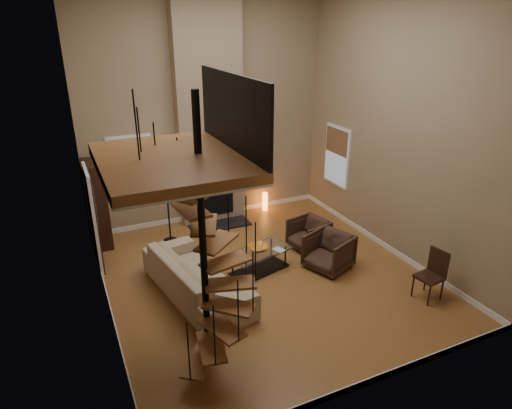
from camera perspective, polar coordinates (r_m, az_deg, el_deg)
name	(u,v)px	position (r m, az deg, el deg)	size (l,w,h in m)	color
ground	(264,276)	(9.08, 1.07, -9.11)	(6.00, 6.50, 0.01)	#B07538
back_wall	(207,111)	(10.93, -6.37, 11.84)	(6.00, 0.02, 5.50)	#988162
front_wall	(386,207)	(5.39, 16.38, -0.30)	(6.00, 0.02, 5.50)	#988162
left_wall	(88,163)	(7.24, -20.78, 4.96)	(0.02, 6.50, 5.50)	#988162
right_wall	(398,127)	(9.64, 17.72, 9.48)	(0.02, 6.50, 5.50)	#988162
baseboard_back	(211,214)	(11.72, -5.80, -1.20)	(6.00, 0.02, 0.12)	white
baseboard_front	(364,383)	(6.87, 13.71, -21.41)	(6.00, 0.02, 0.12)	white
baseboard_left	(111,310)	(8.40, -18.15, -12.76)	(0.02, 6.50, 0.12)	white
baseboard_right	(383,244)	(10.53, 15.96, -4.89)	(0.02, 6.50, 0.12)	white
chimney_breast	(209,112)	(10.75, -6.04, 11.67)	(1.60, 0.38, 5.50)	#937A5F
hearth	(220,225)	(11.16, -4.65, -2.65)	(1.50, 0.60, 0.04)	black
firebox	(215,202)	(11.19, -5.25, 0.38)	(0.95, 0.02, 0.72)	black
mantel	(216,180)	(10.91, -5.22, 3.15)	(1.70, 0.18, 0.06)	white
mirror_frame	(214,148)	(10.73, -5.48, 7.28)	(0.94, 0.94, 0.10)	black
mirror_disc	(213,148)	(10.74, -5.50, 7.30)	(0.80, 0.80, 0.01)	white
vase_left	(193,177)	(10.74, -8.09, 3.57)	(0.24, 0.24, 0.25)	black
vase_right	(237,171)	(11.10, -2.39, 4.31)	(0.20, 0.20, 0.21)	#17534F
window_back	(131,166)	(10.75, -15.73, 4.73)	(1.02, 0.06, 1.52)	white
window_right	(337,155)	(11.41, 10.35, 6.26)	(0.06, 1.02, 1.52)	white
entry_door	(94,220)	(9.51, -20.11, -1.85)	(0.10, 1.05, 2.16)	white
loft	(179,156)	(5.53, -9.87, 6.21)	(1.70, 2.20, 1.09)	#986131
spiral_stair	(205,255)	(6.17, -6.63, -6.50)	(1.47, 1.47, 4.06)	black
hutch	(97,205)	(10.51, -19.79, -0.09)	(0.42, 0.90, 2.01)	black
sofa	(195,276)	(8.36, -7.80, -9.13)	(2.69, 1.05, 0.78)	tan
armchair_near	(311,233)	(10.02, 7.06, -3.70)	(0.74, 0.76, 0.70)	#3C271C
armchair_far	(331,251)	(9.36, 9.59, -5.88)	(0.82, 0.85, 0.77)	#3C271C
coffee_table	(259,258)	(9.10, 0.43, -6.91)	(1.44, 0.98, 0.48)	silver
bowl	(258,248)	(9.03, 0.30, -5.59)	(0.41, 0.41, 0.10)	orange
book	(278,250)	(9.03, 2.87, -5.89)	(0.18, 0.24, 0.02)	gray
floor_lamp	(166,184)	(10.01, -11.47, 2.58)	(0.38, 0.38, 1.70)	black
accent_lamp	(265,201)	(11.95, 1.16, 0.40)	(0.14, 0.14, 0.50)	orange
side_chair	(433,272)	(8.78, 21.77, -8.05)	(0.49, 0.47, 0.94)	black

